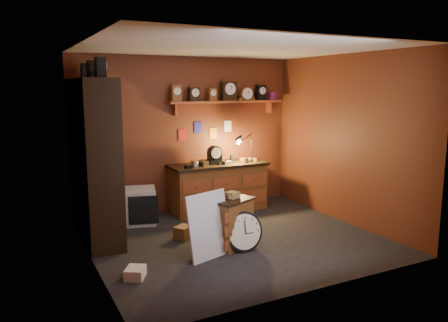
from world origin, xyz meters
TOP-DOWN VIEW (x-y plane):
  - floor at (0.00, 0.00)m, footprint 4.00×4.00m
  - room_shell at (0.04, 0.11)m, footprint 4.02×3.62m
  - shelving_unit at (-1.79, 0.98)m, footprint 0.47×1.60m
  - workbench at (0.46, 1.47)m, footprint 1.75×0.66m
  - low_cabinet at (-0.20, -0.18)m, footprint 0.75×0.70m
  - big_round_clock at (-0.11, -0.44)m, footprint 0.54×0.17m
  - white_panel at (-0.62, -0.43)m, footprint 0.68×0.37m
  - mini_fridge at (-1.03, 1.39)m, footprint 0.67×0.68m
  - floor_box_a at (-1.65, 0.68)m, footprint 0.30×0.28m
  - floor_box_b at (-1.65, -0.62)m, footprint 0.31×0.32m
  - floor_box_c at (-0.65, 0.38)m, footprint 0.31×0.30m

SIDE VIEW (x-z plane):
  - floor at x=0.00m, z-range 0.00..0.00m
  - white_panel at x=-0.62m, z-range -0.43..0.43m
  - floor_box_b at x=-1.65m, z-range 0.00..0.12m
  - floor_box_a at x=-1.65m, z-range 0.00..0.16m
  - floor_box_c at x=-0.65m, z-range 0.00..0.18m
  - big_round_clock at x=-0.11m, z-range -0.01..0.54m
  - mini_fridge at x=-1.03m, z-range 0.00..0.57m
  - low_cabinet at x=-0.20m, z-range -0.01..0.76m
  - workbench at x=0.46m, z-range -0.21..1.15m
  - shelving_unit at x=-1.79m, z-range -0.03..2.54m
  - room_shell at x=0.04m, z-range 0.37..3.08m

